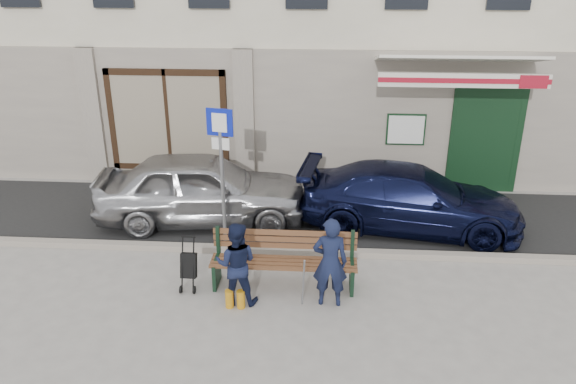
# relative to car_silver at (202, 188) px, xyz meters

# --- Properties ---
(ground) EXTENTS (80.00, 80.00, 0.00)m
(ground) POSITION_rel_car_silver_xyz_m (2.01, -2.81, -0.73)
(ground) COLOR #9E9991
(ground) RESTS_ON ground
(asphalt_lane) EXTENTS (60.00, 3.20, 0.01)m
(asphalt_lane) POSITION_rel_car_silver_xyz_m (2.01, 0.29, -0.72)
(asphalt_lane) COLOR #282828
(asphalt_lane) RESTS_ON ground
(curb) EXTENTS (60.00, 0.18, 0.12)m
(curb) POSITION_rel_car_silver_xyz_m (2.01, -1.31, -0.67)
(curb) COLOR #9E9384
(curb) RESTS_ON ground
(car_silver) EXTENTS (4.42, 2.15, 1.45)m
(car_silver) POSITION_rel_car_silver_xyz_m (0.00, 0.00, 0.00)
(car_silver) COLOR #A5A6AA
(car_silver) RESTS_ON ground
(car_navy) EXTENTS (4.58, 2.37, 1.27)m
(car_navy) POSITION_rel_car_silver_xyz_m (4.20, -0.02, -0.09)
(car_navy) COLOR black
(car_navy) RESTS_ON ground
(parking_sign) EXTENTS (0.49, 0.13, 2.65)m
(parking_sign) POSITION_rel_car_silver_xyz_m (0.62, -1.00, 1.05)
(parking_sign) COLOR gray
(parking_sign) RESTS_ON ground
(bench) EXTENTS (2.40, 1.17, 0.98)m
(bench) POSITION_rel_car_silver_xyz_m (1.81, -2.41, -0.27)
(bench) COLOR brown
(bench) RESTS_ON ground
(man) EXTENTS (0.54, 0.36, 1.49)m
(man) POSITION_rel_car_silver_xyz_m (2.60, -2.86, 0.02)
(man) COLOR #131A35
(man) RESTS_ON ground
(woman) EXTENTS (0.68, 0.54, 1.37)m
(woman) POSITION_rel_car_silver_xyz_m (1.15, -2.90, -0.04)
(woman) COLOR #131935
(woman) RESTS_ON ground
(stroller) EXTENTS (0.26, 0.37, 0.89)m
(stroller) POSITION_rel_car_silver_xyz_m (0.30, -2.56, -0.33)
(stroller) COLOR black
(stroller) RESTS_ON ground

